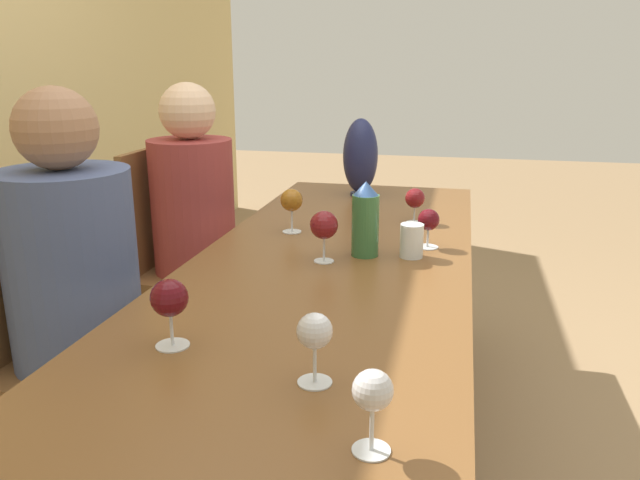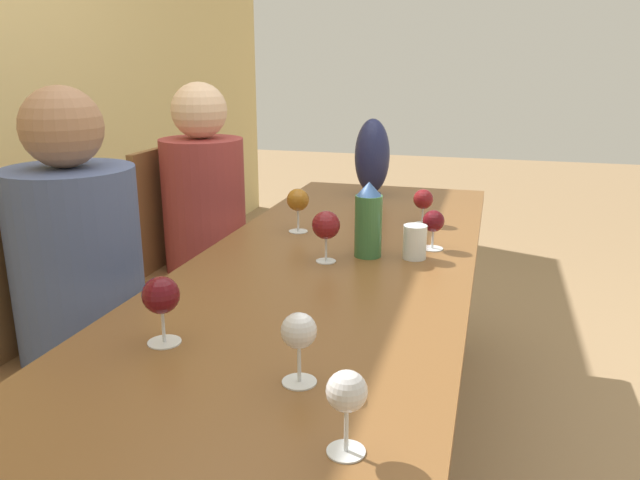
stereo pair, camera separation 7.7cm
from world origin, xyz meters
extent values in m
plane|color=#937551|center=(0.00, 0.00, 0.00)|extent=(14.00, 14.00, 0.00)
cube|color=brown|center=(0.00, 0.00, 0.71)|extent=(2.28, 0.81, 0.04)
cylinder|color=brown|center=(1.04, -0.30, 0.34)|extent=(0.07, 0.07, 0.69)
cylinder|color=brown|center=(1.04, 0.30, 0.34)|extent=(0.07, 0.07, 0.69)
cylinder|color=#336638|center=(0.06, -0.09, 0.82)|extent=(0.08, 0.08, 0.18)
cone|color=#33599E|center=(0.06, -0.09, 0.93)|extent=(0.07, 0.07, 0.04)
cylinder|color=silver|center=(0.08, -0.23, 0.78)|extent=(0.07, 0.07, 0.10)
cylinder|color=#1E234C|center=(0.90, 0.06, 0.73)|extent=(0.08, 0.08, 0.01)
ellipsoid|color=#1E234C|center=(0.90, 0.06, 0.90)|extent=(0.15, 0.15, 0.31)
cylinder|color=silver|center=(0.19, -0.27, 0.73)|extent=(0.07, 0.07, 0.00)
cylinder|color=silver|center=(0.19, -0.27, 0.76)|extent=(0.01, 0.01, 0.06)
sphere|color=#510C14|center=(0.19, -0.27, 0.82)|extent=(0.07, 0.07, 0.07)
cylinder|color=silver|center=(0.27, 0.19, 0.73)|extent=(0.06, 0.06, 0.00)
cylinder|color=silver|center=(0.27, 0.19, 0.77)|extent=(0.01, 0.01, 0.08)
sphere|color=#995B19|center=(0.27, 0.19, 0.84)|extent=(0.08, 0.08, 0.08)
cylinder|color=silver|center=(-0.63, 0.20, 0.73)|extent=(0.07, 0.07, 0.00)
cylinder|color=silver|center=(-0.63, 0.20, 0.77)|extent=(0.01, 0.01, 0.07)
sphere|color=#510C14|center=(-0.63, 0.20, 0.83)|extent=(0.08, 0.08, 0.08)
cylinder|color=silver|center=(-0.72, -0.12, 0.73)|extent=(0.06, 0.06, 0.00)
cylinder|color=silver|center=(-0.72, -0.12, 0.77)|extent=(0.01, 0.01, 0.07)
sphere|color=silver|center=(-0.72, -0.12, 0.83)|extent=(0.07, 0.07, 0.07)
cylinder|color=silver|center=(0.49, -0.20, 0.73)|extent=(0.06, 0.06, 0.00)
cylinder|color=silver|center=(0.49, -0.20, 0.76)|extent=(0.01, 0.01, 0.06)
sphere|color=maroon|center=(0.49, -0.20, 0.82)|extent=(0.07, 0.07, 0.07)
cylinder|color=silver|center=(-0.02, 0.02, 0.73)|extent=(0.06, 0.06, 0.00)
cylinder|color=silver|center=(-0.02, 0.02, 0.77)|extent=(0.01, 0.01, 0.07)
sphere|color=maroon|center=(-0.02, 0.02, 0.84)|extent=(0.08, 0.08, 0.08)
cylinder|color=silver|center=(-0.90, -0.25, 0.73)|extent=(0.06, 0.06, 0.00)
cylinder|color=silver|center=(-0.90, -0.25, 0.77)|extent=(0.01, 0.01, 0.07)
sphere|color=silver|center=(-0.90, -0.25, 0.83)|extent=(0.06, 0.06, 0.06)
cube|color=brown|center=(-0.25, 0.69, 0.44)|extent=(0.44, 0.44, 0.04)
cube|color=brown|center=(-0.25, 0.89, 0.70)|extent=(0.40, 0.03, 0.49)
cylinder|color=brown|center=(-0.06, 0.50, 0.21)|extent=(0.04, 0.04, 0.42)
cylinder|color=brown|center=(-0.06, 0.88, 0.21)|extent=(0.04, 0.04, 0.42)
cube|color=brown|center=(0.57, 0.69, 0.44)|extent=(0.44, 0.44, 0.04)
cube|color=brown|center=(0.57, 0.89, 0.70)|extent=(0.40, 0.03, 0.49)
cylinder|color=brown|center=(0.38, 0.50, 0.21)|extent=(0.04, 0.04, 0.42)
cylinder|color=brown|center=(0.76, 0.50, 0.21)|extent=(0.04, 0.04, 0.42)
cylinder|color=brown|center=(0.38, 0.88, 0.21)|extent=(0.04, 0.04, 0.42)
cylinder|color=brown|center=(0.76, 0.88, 0.21)|extent=(0.04, 0.04, 0.42)
cube|color=#2D2D38|center=(-0.25, 0.62, 0.23)|extent=(0.27, 0.20, 0.46)
cylinder|color=#475684|center=(-0.25, 0.69, 0.73)|extent=(0.36, 0.36, 0.55)
sphere|color=#9E7051|center=(-0.25, 0.69, 1.12)|extent=(0.22, 0.22, 0.22)
cube|color=#2D2D38|center=(0.57, 0.63, 0.23)|extent=(0.25, 0.18, 0.46)
cylinder|color=#993838|center=(0.57, 0.69, 0.72)|extent=(0.33, 0.33, 0.54)
sphere|color=beige|center=(0.57, 0.69, 1.10)|extent=(0.22, 0.22, 0.22)
camera|label=1|loc=(-1.70, -0.36, 1.29)|focal=35.00mm
camera|label=2|loc=(-1.68, -0.43, 1.29)|focal=35.00mm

